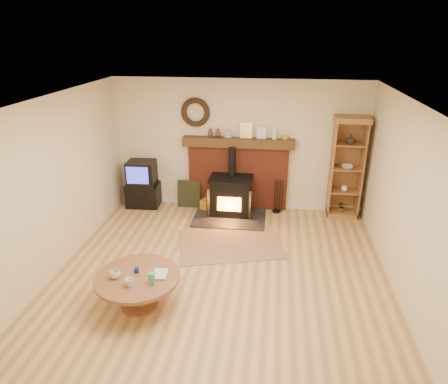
# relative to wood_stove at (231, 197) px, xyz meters

# --- Properties ---
(ground) EXTENTS (5.50, 5.50, 0.00)m
(ground) POSITION_rel_wood_stove_xyz_m (0.10, -2.28, -0.38)
(ground) COLOR #A57845
(ground) RESTS_ON ground
(room_shell) EXTENTS (5.02, 5.52, 2.61)m
(room_shell) POSITION_rel_wood_stove_xyz_m (0.08, -2.18, 1.34)
(room_shell) COLOR beige
(room_shell) RESTS_ON ground
(chimney_breast) EXTENTS (2.20, 0.22, 1.78)m
(chimney_breast) POSITION_rel_wood_stove_xyz_m (0.10, 0.39, 0.42)
(chimney_breast) COLOR maroon
(chimney_breast) RESTS_ON ground
(wood_stove) EXTENTS (1.40, 1.00, 1.33)m
(wood_stove) POSITION_rel_wood_stove_xyz_m (0.00, 0.00, 0.00)
(wood_stove) COLOR black
(wood_stove) RESTS_ON ground
(area_rug) EXTENTS (1.99, 1.61, 0.01)m
(area_rug) POSITION_rel_wood_stove_xyz_m (0.13, -1.20, -0.37)
(area_rug) COLOR brown
(area_rug) RESTS_ON ground
(tv_unit) EXTENTS (0.68, 0.50, 0.97)m
(tv_unit) POSITION_rel_wood_stove_xyz_m (-1.86, 0.19, 0.09)
(tv_unit) COLOR black
(tv_unit) RESTS_ON ground
(curio_cabinet) EXTENTS (0.64, 0.46, 1.98)m
(curio_cabinet) POSITION_rel_wood_stove_xyz_m (2.19, 0.28, 0.61)
(curio_cabinet) COLOR brown
(curio_cabinet) RESTS_ON ground
(firelog_box) EXTENTS (0.42, 0.35, 0.22)m
(firelog_box) POSITION_rel_wood_stove_xyz_m (-0.44, 0.12, -0.27)
(firelog_box) COLOR yellow
(firelog_box) RESTS_ON ground
(leaning_painting) EXTENTS (0.47, 0.13, 0.57)m
(leaning_painting) POSITION_rel_wood_stove_xyz_m (-0.91, 0.27, -0.10)
(leaning_painting) COLOR black
(leaning_painting) RESTS_ON ground
(fire_tools) EXTENTS (0.19, 0.16, 0.70)m
(fire_tools) POSITION_rel_wood_stove_xyz_m (0.92, 0.22, -0.22)
(fire_tools) COLOR black
(fire_tools) RESTS_ON ground
(coffee_table) EXTENTS (1.12, 1.12, 0.63)m
(coffee_table) POSITION_rel_wood_stove_xyz_m (-0.88, -3.00, 0.00)
(coffee_table) COLOR brown
(coffee_table) RESTS_ON ground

